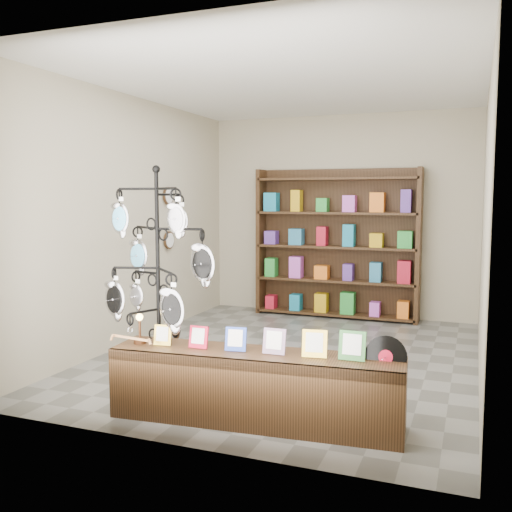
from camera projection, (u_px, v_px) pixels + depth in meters
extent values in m
plane|color=slate|center=(288.00, 356.00, 6.42)|extent=(5.00, 5.00, 0.00)
plane|color=#ABA18A|center=(340.00, 216.00, 8.58)|extent=(4.00, 0.00, 4.00)
plane|color=#ABA18A|center=(179.00, 238.00, 3.94)|extent=(4.00, 0.00, 4.00)
plane|color=#ABA18A|center=(134.00, 220.00, 6.98)|extent=(0.00, 5.00, 5.00)
plane|color=#ABA18A|center=(485.00, 226.00, 5.55)|extent=(0.00, 5.00, 5.00)
plane|color=white|center=(290.00, 83.00, 6.11)|extent=(5.00, 5.00, 0.00)
cylinder|color=black|center=(160.00, 402.00, 4.93)|extent=(0.50, 0.50, 0.03)
cylinder|color=black|center=(158.00, 290.00, 4.83)|extent=(0.04, 0.04, 2.00)
sphere|color=black|center=(156.00, 169.00, 4.72)|extent=(0.07, 0.07, 0.07)
ellipsoid|color=silver|center=(176.00, 328.00, 5.04)|extent=(0.11, 0.06, 0.21)
cube|color=tan|center=(130.00, 338.00, 4.66)|extent=(0.38, 0.07, 0.04)
cube|color=black|center=(255.00, 387.00, 4.51)|extent=(2.35, 0.67, 0.57)
cube|color=gold|center=(163.00, 335.00, 4.69)|extent=(0.15, 0.06, 0.17)
cube|color=red|center=(199.00, 337.00, 4.60)|extent=(0.16, 0.07, 0.18)
cube|color=#263FA5|center=(236.00, 339.00, 4.51)|extent=(0.17, 0.07, 0.19)
cube|color=#E54C33|center=(274.00, 341.00, 4.42)|extent=(0.18, 0.07, 0.20)
cube|color=gold|center=(315.00, 344.00, 4.33)|extent=(0.19, 0.08, 0.21)
cube|color=#337233|center=(352.00, 346.00, 4.25)|extent=(0.20, 0.08, 0.22)
cylinder|color=black|center=(386.00, 357.00, 4.24)|extent=(0.32, 0.10, 0.31)
cylinder|color=red|center=(386.00, 357.00, 4.24)|extent=(0.11, 0.04, 0.10)
cylinder|color=#3F2212|center=(140.00, 341.00, 4.75)|extent=(0.11, 0.11, 0.04)
cylinder|color=#3F2212|center=(140.00, 330.00, 4.74)|extent=(0.02, 0.02, 0.15)
sphere|color=#FFBF59|center=(139.00, 317.00, 4.73)|extent=(0.06, 0.06, 0.06)
cube|color=black|center=(339.00, 243.00, 8.57)|extent=(2.40, 0.04, 2.20)
cube|color=black|center=(262.00, 241.00, 8.84)|extent=(0.06, 0.36, 2.20)
cube|color=black|center=(419.00, 246.00, 8.00)|extent=(0.06, 0.36, 2.20)
cube|color=black|center=(335.00, 313.00, 8.53)|extent=(2.36, 0.36, 0.04)
cube|color=black|center=(336.00, 280.00, 8.48)|extent=(2.36, 0.36, 0.03)
cube|color=black|center=(336.00, 247.00, 8.43)|extent=(2.36, 0.36, 0.04)
cube|color=black|center=(337.00, 213.00, 8.37)|extent=(2.36, 0.36, 0.04)
cube|color=black|center=(337.00, 179.00, 8.32)|extent=(2.36, 0.36, 0.04)
cylinder|color=black|center=(168.00, 196.00, 7.68)|extent=(0.03, 0.24, 0.24)
cylinder|color=black|center=(169.00, 240.00, 7.74)|extent=(0.03, 0.24, 0.24)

